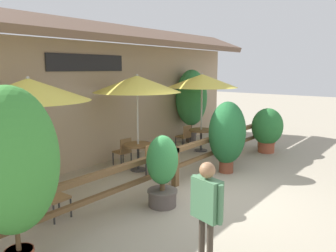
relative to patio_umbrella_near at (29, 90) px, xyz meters
The scene contains 21 objects.
ground_plane 4.49m from the patio_umbrella_near, 42.23° to the right, with size 60.00×60.00×0.00m, color #9E937F.
building_facade 3.21m from the patio_umbrella_near, 29.34° to the left, with size 14.28×1.49×4.23m.
patio_railing 3.61m from the patio_umbrella_near, 27.99° to the right, with size 10.40×0.14×0.95m.
patio_umbrella_near is the anchor object (origin of this frame).
dining_table_near 1.83m from the patio_umbrella_near, behind, with size 0.83×0.83×0.76m.
chair_near_streetside 2.09m from the patio_umbrella_near, 92.48° to the right, with size 0.44×0.44×0.83m.
chair_near_wallside 2.09m from the patio_umbrella_near, 86.72° to the left, with size 0.49×0.49×0.83m.
patio_umbrella_middle 3.15m from the patio_umbrella_near, ahead, with size 2.39×2.39×2.70m.
dining_table_middle 3.64m from the patio_umbrella_near, ahead, with size 0.83×0.83×0.76m.
chair_middle_streetside 3.70m from the patio_umbrella_near, 10.28° to the right, with size 0.46×0.46×0.83m.
chair_middle_wallside 3.84m from the patio_umbrella_near, 13.34° to the left, with size 0.45×0.45×0.83m.
patio_umbrella_far 6.12m from the patio_umbrella_near, ahead, with size 2.39×2.39×2.70m.
dining_table_far 6.39m from the patio_umbrella_near, ahead, with size 0.83×0.83×0.76m.
chair_far_streetside 6.47m from the patio_umbrella_near, ahead, with size 0.49×0.49×0.83m.
chair_far_wallside 6.45m from the patio_umbrella_near, ahead, with size 0.45×0.45×0.83m.
potted_plant_broad_leaf 5.11m from the patio_umbrella_near, 23.09° to the right, with size 1.09×0.98×1.97m.
potted_plant_small_flowering 3.07m from the patio_umbrella_near, 49.62° to the right, with size 0.70×0.63×1.51m.
potted_plant_corner_fern 2.51m from the patio_umbrella_near, 124.98° to the right, with size 1.25×1.13×2.64m.
potted_plant_entrance_palm 7.78m from the patio_umbrella_near, 14.73° to the right, with size 1.14×1.03×1.52m.
potted_plant_tall_tropical 7.20m from the patio_umbrella_near, ahead, with size 1.29×1.17×2.81m.
pedestrian 4.17m from the patio_umbrella_near, 85.59° to the right, with size 0.29×0.56×1.61m.
Camera 1 is at (-6.10, -3.59, 2.84)m, focal length 35.00 mm.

